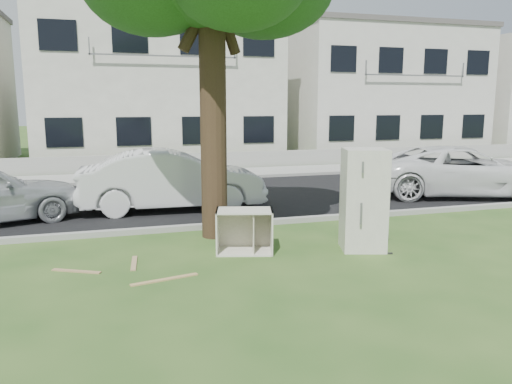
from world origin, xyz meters
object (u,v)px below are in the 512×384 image
object	(u,v)px
fridge	(364,200)
car_center	(172,180)
cabinet	(244,231)
car_right	(462,171)

from	to	relation	value
fridge	car_center	size ratio (longest dim) A/B	0.40
cabinet	car_right	world-z (taller)	car_right
cabinet	fridge	bearing A→B (deg)	3.85
fridge	cabinet	size ratio (longest dim) A/B	1.85
cabinet	car_center	distance (m)	4.33
car_right	car_center	bearing A→B (deg)	105.13
cabinet	car_center	world-z (taller)	car_center
fridge	cabinet	distance (m)	2.33
fridge	cabinet	xyz separation A→B (m)	(-2.22, 0.45, -0.56)
fridge	cabinet	world-z (taller)	fridge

